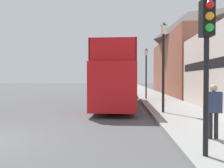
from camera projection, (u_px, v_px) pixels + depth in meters
The scene contains 9 objects.
ground_plane at pixel (88, 94), 27.53m from camera, with size 144.00×144.00×0.00m, color #4C4C4F.
sidewalk at pixel (152, 96), 24.13m from camera, with size 3.47×108.00×0.14m.
brick_terrace_rear at pixel (188, 53), 26.87m from camera, with size 6.00×17.16×10.24m.
tour_bus at pixel (117, 81), 15.83m from camera, with size 2.62×10.70×4.01m.
parked_car_ahead_of_bus at pixel (127, 90), 24.05m from camera, with size 1.77×4.33×1.49m.
pedestrian_nearest at pixel (213, 106), 6.55m from camera, with size 0.43×0.24×1.65m.
traffic_signal at pixel (207, 42), 5.04m from camera, with size 0.28×0.42×3.64m.
lamp_post_nearest at pixel (163, 50), 11.76m from camera, with size 0.35×0.35×4.89m.
lamp_post_second at pixel (146, 64), 20.22m from camera, with size 0.35×0.35×4.66m.
Camera 1 is at (4.49, -6.30, 1.95)m, focal length 35.00 mm.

